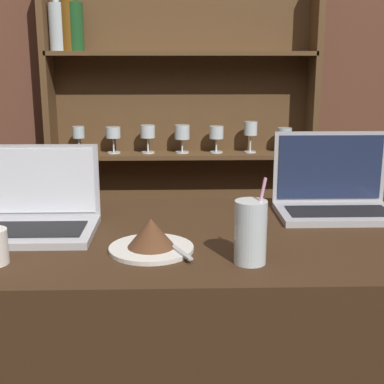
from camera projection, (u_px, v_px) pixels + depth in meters
back_wall at (153, 87)px, 2.60m from camera, size 7.00×0.06×2.70m
back_shelf at (177, 162)px, 2.61m from camera, size 1.26×0.18×1.89m
laptop_near at (32, 214)px, 1.39m from camera, size 0.33×0.24×0.22m
laptop_far at (334, 195)px, 1.55m from camera, size 0.34×0.21×0.23m
cake_plate at (151, 238)px, 1.25m from camera, size 0.20×0.20×0.08m
water_glass at (251, 232)px, 1.16m from camera, size 0.07×0.07×0.19m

